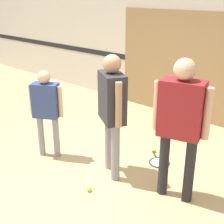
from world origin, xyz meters
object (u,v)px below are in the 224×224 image
(person_instructor, at_px, (112,104))
(person_student_left, at_px, (46,105))
(person_student_right, at_px, (181,116))
(racket_spare_on_floor, at_px, (159,162))
(tennis_ball_by_spare_racket, at_px, (154,150))
(tennis_ball_near_instructor, at_px, (89,189))

(person_instructor, relative_size, person_student_left, 1.24)
(person_instructor, xyz_separation_m, person_student_right, (0.95, 0.13, 0.04))
(person_student_right, bearing_deg, person_instructor, -6.53)
(person_instructor, relative_size, racket_spare_on_floor, 3.35)
(person_student_right, bearing_deg, tennis_ball_by_spare_racket, -57.07)
(tennis_ball_near_instructor, bearing_deg, racket_spare_on_floor, 77.42)
(person_instructor, height_order, tennis_ball_near_instructor, person_instructor)
(person_student_left, bearing_deg, person_student_right, -19.41)
(person_student_left, bearing_deg, tennis_ball_by_spare_racket, 14.87)
(person_instructor, xyz_separation_m, racket_spare_on_floor, (0.35, 0.70, -1.05))
(person_student_left, relative_size, tennis_ball_by_spare_racket, 21.01)
(person_student_left, height_order, tennis_ball_by_spare_racket, person_student_left)
(racket_spare_on_floor, bearing_deg, person_student_left, 73.33)
(person_student_right, distance_m, tennis_ball_near_instructor, 1.54)
(person_student_left, relative_size, person_student_right, 0.78)
(person_instructor, bearing_deg, person_student_left, -134.58)
(tennis_ball_near_instructor, xyz_separation_m, tennis_ball_by_spare_racket, (0.03, 1.46, 0.00))
(person_student_left, xyz_separation_m, tennis_ball_near_instructor, (1.16, -0.27, -0.82))
(person_student_left, xyz_separation_m, racket_spare_on_floor, (1.44, 0.96, -0.85))
(tennis_ball_by_spare_racket, bearing_deg, racket_spare_on_floor, -42.64)
(person_student_left, distance_m, racket_spare_on_floor, 1.93)
(tennis_ball_near_instructor, height_order, tennis_ball_by_spare_racket, same)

